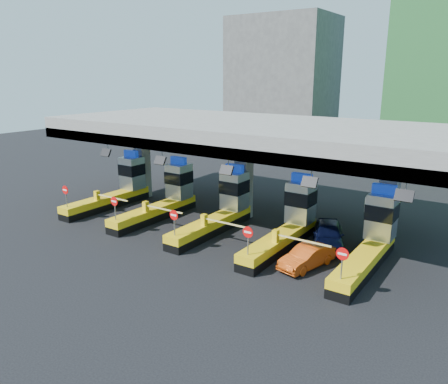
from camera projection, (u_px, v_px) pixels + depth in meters
The scene contains 10 objects.
ground at pixel (220, 229), 29.43m from camera, with size 120.00×120.00×0.00m, color black.
toll_canopy at pixel (243, 134), 30.12m from camera, with size 28.00×12.09×7.00m.
toll_lane_far_left at pixel (119, 187), 34.73m from camera, with size 4.43×8.00×4.16m.
toll_lane_left at pixel (166, 197), 32.01m from camera, with size 4.43×8.00×4.16m.
toll_lane_center at pixel (222, 208), 29.28m from camera, with size 4.43×8.00×4.16m.
toll_lane_right at pixel (290, 222), 26.56m from camera, with size 4.43×8.00×4.16m.
toll_lane_far_right at pixel (373, 239), 23.84m from camera, with size 4.43×8.00×4.16m.
bg_building_concrete at pixel (282, 82), 63.40m from camera, with size 14.00×10.00×18.00m, color #4C4C49.
van at pixel (328, 234), 26.36m from camera, with size 1.78×4.42×1.51m, color black.
red_car at pixel (307, 257), 23.48m from camera, with size 1.26×3.60×1.19m, color #B9400E.
Camera 1 is at (15.89, -22.76, 10.10)m, focal length 35.00 mm.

